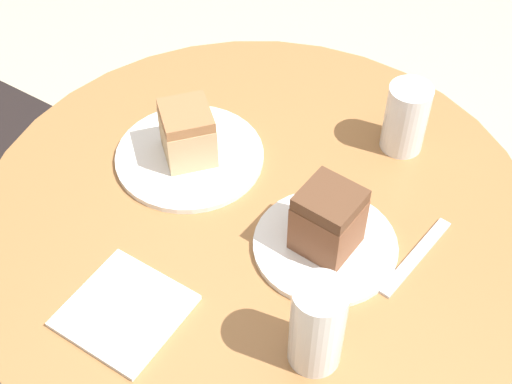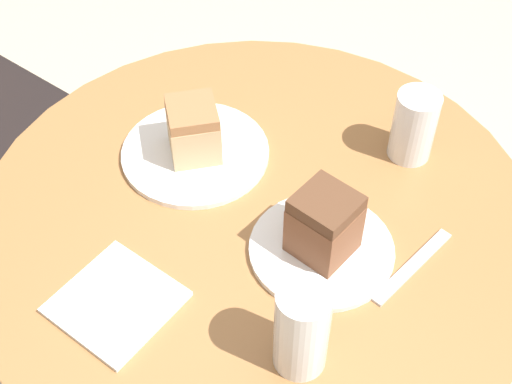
{
  "view_description": "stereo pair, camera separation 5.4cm",
  "coord_description": "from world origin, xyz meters",
  "px_view_note": "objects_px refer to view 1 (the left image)",
  "views": [
    {
      "loc": [
        -0.63,
        -0.34,
        1.53
      ],
      "look_at": [
        0.0,
        0.0,
        0.74
      ],
      "focal_mm": 50.0,
      "sensor_mm": 36.0,
      "label": 1
    },
    {
      "loc": [
        -0.6,
        -0.38,
        1.53
      ],
      "look_at": [
        0.0,
        0.0,
        0.74
      ],
      "focal_mm": 50.0,
      "sensor_mm": 36.0,
      "label": 2
    }
  ],
  "objects_px": {
    "cake_slice_near": "(328,220)",
    "glass_lemonade": "(405,120)",
    "plate_near": "(325,245)",
    "cake_slice_far": "(188,133)",
    "glass_water": "(317,329)",
    "plate_far": "(190,156)"
  },
  "relations": [
    {
      "from": "plate_far",
      "to": "glass_water",
      "type": "xyz_separation_m",
      "value": [
        -0.23,
        -0.33,
        0.06
      ]
    },
    {
      "from": "cake_slice_far",
      "to": "glass_lemonade",
      "type": "xyz_separation_m",
      "value": [
        0.19,
        -0.29,
        -0.0
      ]
    },
    {
      "from": "cake_slice_far",
      "to": "glass_lemonade",
      "type": "relative_size",
      "value": 0.95
    },
    {
      "from": "glass_water",
      "to": "plate_near",
      "type": "bearing_deg",
      "value": 19.77
    },
    {
      "from": "plate_far",
      "to": "cake_slice_near",
      "type": "height_order",
      "value": "cake_slice_near"
    },
    {
      "from": "glass_lemonade",
      "to": "cake_slice_near",
      "type": "bearing_deg",
      "value": 175.19
    },
    {
      "from": "plate_near",
      "to": "cake_slice_near",
      "type": "bearing_deg",
      "value": 0.0
    },
    {
      "from": "plate_far",
      "to": "cake_slice_near",
      "type": "xyz_separation_m",
      "value": [
        -0.06,
        -0.27,
        0.06
      ]
    },
    {
      "from": "cake_slice_near",
      "to": "glass_lemonade",
      "type": "relative_size",
      "value": 0.87
    },
    {
      "from": "plate_near",
      "to": "cake_slice_near",
      "type": "relative_size",
      "value": 2.01
    },
    {
      "from": "cake_slice_far",
      "to": "glass_water",
      "type": "xyz_separation_m",
      "value": [
        -0.23,
        -0.33,
        0.01
      ]
    },
    {
      "from": "cake_slice_near",
      "to": "glass_water",
      "type": "relative_size",
      "value": 0.73
    },
    {
      "from": "cake_slice_far",
      "to": "glass_lemonade",
      "type": "bearing_deg",
      "value": -56.76
    },
    {
      "from": "glass_lemonade",
      "to": "glass_water",
      "type": "distance_m",
      "value": 0.42
    },
    {
      "from": "cake_slice_near",
      "to": "glass_lemonade",
      "type": "height_order",
      "value": "glass_lemonade"
    },
    {
      "from": "plate_near",
      "to": "plate_far",
      "type": "xyz_separation_m",
      "value": [
        0.06,
        0.27,
        -0.0
      ]
    },
    {
      "from": "glass_water",
      "to": "cake_slice_near",
      "type": "bearing_deg",
      "value": 19.77
    },
    {
      "from": "plate_far",
      "to": "cake_slice_near",
      "type": "relative_size",
      "value": 2.3
    },
    {
      "from": "cake_slice_near",
      "to": "cake_slice_far",
      "type": "distance_m",
      "value": 0.28
    },
    {
      "from": "plate_near",
      "to": "cake_slice_far",
      "type": "relative_size",
      "value": 1.84
    },
    {
      "from": "glass_water",
      "to": "cake_slice_far",
      "type": "bearing_deg",
      "value": 55.12
    },
    {
      "from": "glass_lemonade",
      "to": "glass_water",
      "type": "relative_size",
      "value": 0.84
    }
  ]
}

